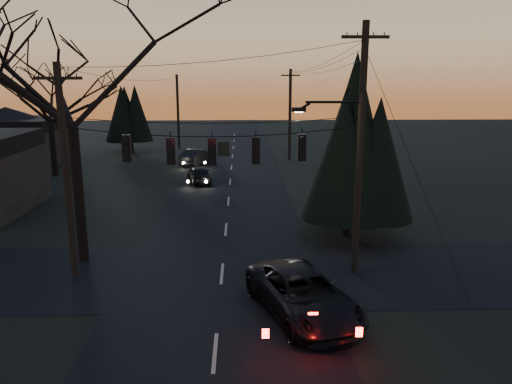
{
  "coord_description": "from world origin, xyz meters",
  "views": [
    {
      "loc": [
        0.8,
        -9.3,
        8.07
      ],
      "look_at": [
        1.34,
        7.84,
        3.99
      ],
      "focal_mm": 35.0,
      "sensor_mm": 36.0,
      "label": 1
    }
  ],
  "objects_px": {
    "utility_pole_far_r": "(289,160)",
    "bare_tree_left": "(68,70)",
    "utility_pole_right": "(354,272)",
    "evergreen_right": "(350,142)",
    "utility_pole_far_l": "(179,148)",
    "suv_near": "(303,295)",
    "utility_pole_left": "(75,276)",
    "sedan_oncoming_b": "(196,157)",
    "sedan_oncoming_a": "(199,174)"
  },
  "relations": [
    {
      "from": "utility_pole_left",
      "to": "bare_tree_left",
      "type": "height_order",
      "value": "bare_tree_left"
    },
    {
      "from": "sedan_oncoming_a",
      "to": "utility_pole_far_r",
      "type": "bearing_deg",
      "value": -137.65
    },
    {
      "from": "utility_pole_far_r",
      "to": "sedan_oncoming_b",
      "type": "height_order",
      "value": "utility_pole_far_r"
    },
    {
      "from": "utility_pole_right",
      "to": "evergreen_right",
      "type": "relative_size",
      "value": 1.2
    },
    {
      "from": "utility_pole_far_r",
      "to": "suv_near",
      "type": "height_order",
      "value": "utility_pole_far_r"
    },
    {
      "from": "utility_pole_far_l",
      "to": "suv_near",
      "type": "distance_m",
      "value": 40.7
    },
    {
      "from": "utility_pole_right",
      "to": "utility_pole_left",
      "type": "relative_size",
      "value": 1.18
    },
    {
      "from": "utility_pole_left",
      "to": "utility_pole_far_r",
      "type": "distance_m",
      "value": 30.27
    },
    {
      "from": "utility_pole_far_l",
      "to": "bare_tree_left",
      "type": "height_order",
      "value": "bare_tree_left"
    },
    {
      "from": "suv_near",
      "to": "utility_pole_far_r",
      "type": "bearing_deg",
      "value": 66.64
    },
    {
      "from": "utility_pole_far_r",
      "to": "suv_near",
      "type": "bearing_deg",
      "value": -94.71
    },
    {
      "from": "utility_pole_far_l",
      "to": "utility_pole_far_r",
      "type": "bearing_deg",
      "value": -34.82
    },
    {
      "from": "utility_pole_far_l",
      "to": "suv_near",
      "type": "relative_size",
      "value": 1.47
    },
    {
      "from": "bare_tree_left",
      "to": "evergreen_right",
      "type": "height_order",
      "value": "bare_tree_left"
    },
    {
      "from": "bare_tree_left",
      "to": "suv_near",
      "type": "relative_size",
      "value": 2.16
    },
    {
      "from": "utility_pole_far_r",
      "to": "sedan_oncoming_b",
      "type": "xyz_separation_m",
      "value": [
        -8.7,
        -2.5,
        0.72
      ]
    },
    {
      "from": "evergreen_right",
      "to": "sedan_oncoming_b",
      "type": "distance_m",
      "value": 22.94
    },
    {
      "from": "utility_pole_left",
      "to": "sedan_oncoming_b",
      "type": "xyz_separation_m",
      "value": [
        2.8,
        25.5,
        0.72
      ]
    },
    {
      "from": "evergreen_right",
      "to": "sedan_oncoming_a",
      "type": "relative_size",
      "value": 2.16
    },
    {
      "from": "evergreen_right",
      "to": "suv_near",
      "type": "height_order",
      "value": "evergreen_right"
    },
    {
      "from": "utility_pole_far_r",
      "to": "bare_tree_left",
      "type": "height_order",
      "value": "bare_tree_left"
    },
    {
      "from": "utility_pole_left",
      "to": "suv_near",
      "type": "relative_size",
      "value": 1.56
    },
    {
      "from": "suv_near",
      "to": "evergreen_right",
      "type": "bearing_deg",
      "value": 50.42
    },
    {
      "from": "utility_pole_right",
      "to": "sedan_oncoming_a",
      "type": "bearing_deg",
      "value": 113.86
    },
    {
      "from": "evergreen_right",
      "to": "sedan_oncoming_b",
      "type": "relative_size",
      "value": 1.9
    },
    {
      "from": "utility_pole_right",
      "to": "bare_tree_left",
      "type": "relative_size",
      "value": 0.85
    },
    {
      "from": "utility_pole_left",
      "to": "sedan_oncoming_b",
      "type": "bearing_deg",
      "value": 83.73
    },
    {
      "from": "bare_tree_left",
      "to": "suv_near",
      "type": "height_order",
      "value": "bare_tree_left"
    },
    {
      "from": "utility_pole_left",
      "to": "bare_tree_left",
      "type": "bearing_deg",
      "value": 95.64
    },
    {
      "from": "utility_pole_right",
      "to": "evergreen_right",
      "type": "bearing_deg",
      "value": 81.93
    },
    {
      "from": "suv_near",
      "to": "sedan_oncoming_a",
      "type": "distance_m",
      "value": 22.03
    },
    {
      "from": "utility_pole_left",
      "to": "bare_tree_left",
      "type": "xyz_separation_m",
      "value": [
        -0.17,
        1.74,
        8.22
      ]
    },
    {
      "from": "utility_pole_right",
      "to": "suv_near",
      "type": "relative_size",
      "value": 1.84
    },
    {
      "from": "utility_pole_left",
      "to": "utility_pole_far_l",
      "type": "xyz_separation_m",
      "value": [
        0.0,
        36.0,
        0.0
      ]
    },
    {
      "from": "utility_pole_far_l",
      "to": "evergreen_right",
      "type": "relative_size",
      "value": 0.96
    },
    {
      "from": "sedan_oncoming_b",
      "to": "utility_pole_right",
      "type": "bearing_deg",
      "value": 127.83
    },
    {
      "from": "utility_pole_left",
      "to": "evergreen_right",
      "type": "bearing_deg",
      "value": 22.13
    },
    {
      "from": "utility_pole_far_l",
      "to": "evergreen_right",
      "type": "height_order",
      "value": "evergreen_right"
    },
    {
      "from": "evergreen_right",
      "to": "suv_near",
      "type": "xyz_separation_m",
      "value": [
        -3.31,
        -8.67,
        -4.01
      ]
    },
    {
      "from": "sedan_oncoming_b",
      "to": "suv_near",
      "type": "bearing_deg",
      "value": 120.77
    },
    {
      "from": "utility_pole_far_r",
      "to": "sedan_oncoming_a",
      "type": "relative_size",
      "value": 2.2
    },
    {
      "from": "utility_pole_right",
      "to": "suv_near",
      "type": "height_order",
      "value": "utility_pole_right"
    },
    {
      "from": "sedan_oncoming_a",
      "to": "sedan_oncoming_b",
      "type": "distance_m",
      "value": 7.85
    },
    {
      "from": "utility_pole_far_r",
      "to": "sedan_oncoming_a",
      "type": "distance_m",
      "value": 12.96
    },
    {
      "from": "utility_pole_right",
      "to": "evergreen_right",
      "type": "height_order",
      "value": "evergreen_right"
    },
    {
      "from": "suv_near",
      "to": "sedan_oncoming_a",
      "type": "height_order",
      "value": "suv_near"
    },
    {
      "from": "utility_pole_left",
      "to": "utility_pole_far_r",
      "type": "height_order",
      "value": "same"
    },
    {
      "from": "utility_pole_left",
      "to": "utility_pole_far_r",
      "type": "bearing_deg",
      "value": 67.67
    },
    {
      "from": "suv_near",
      "to": "utility_pole_left",
      "type": "bearing_deg",
      "value": 138.7
    },
    {
      "from": "utility_pole_right",
      "to": "utility_pole_far_l",
      "type": "xyz_separation_m",
      "value": [
        -11.5,
        36.0,
        0.0
      ]
    }
  ]
}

